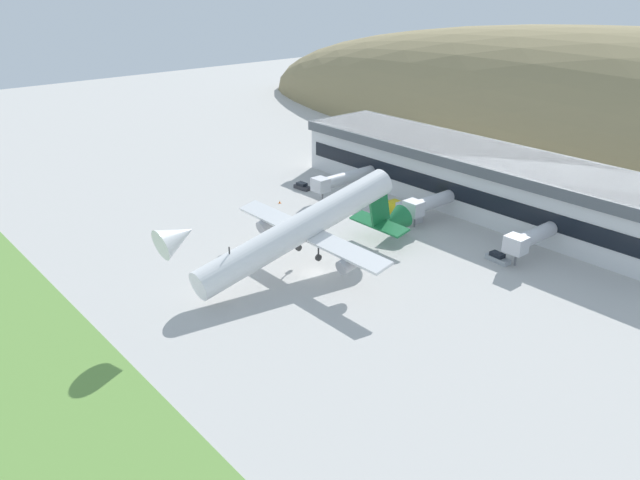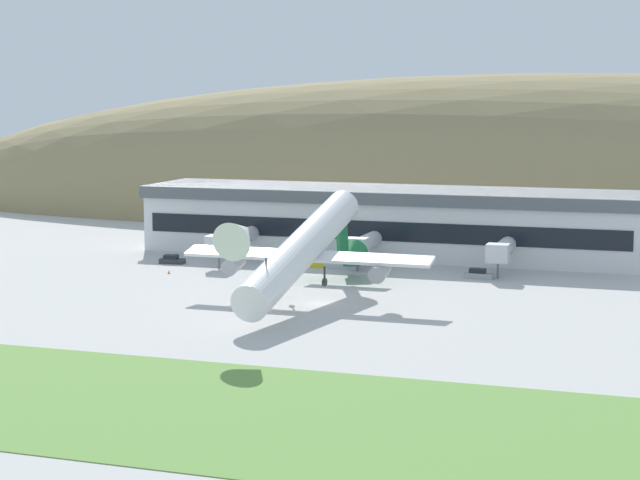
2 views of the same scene
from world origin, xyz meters
name	(u,v)px [view 2 (image 2 of 2)]	position (x,y,z in m)	size (l,w,h in m)	color
ground_plane	(320,304)	(0.00, 0.00, 0.00)	(429.88, 429.88, 0.00)	#B7B5AF
grass_strip_foreground	(149,403)	(0.00, -49.85, 0.04)	(386.89, 31.28, 0.08)	#669342
hill_backdrop	(549,220)	(18.18, 110.02, 0.00)	(333.53, 76.64, 65.80)	#8E7F56
terminal_building	(390,217)	(-2.65, 46.98, 6.64)	(88.10, 19.65, 11.73)	silver
jetway_0	(232,240)	(-25.01, 28.57, 3.99)	(3.38, 16.57, 5.43)	silver
jetway_1	(363,244)	(-2.82, 30.87, 3.99)	(3.38, 12.23, 5.43)	silver
jetway_2	(502,250)	(19.59, 30.88, 3.99)	(3.38, 12.21, 5.43)	silver
cargo_airplane	(304,250)	(-2.13, -0.50, 7.28)	(34.72, 49.63, 14.82)	white
service_car_0	(172,260)	(-34.51, 25.31, 0.61)	(4.30, 2.18, 1.48)	#333338
service_car_1	(479,274)	(16.78, 26.58, 0.64)	(4.51, 2.09, 1.56)	#999EA3
fuel_truck	(335,259)	(-7.32, 29.62, 1.49)	(8.24, 2.68, 3.08)	gold
traffic_cone_0	(169,272)	(-30.38, 15.77, 0.28)	(0.52, 0.52, 0.58)	orange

